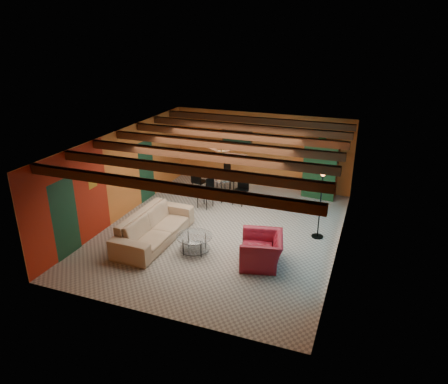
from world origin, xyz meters
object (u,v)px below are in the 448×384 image
at_px(armchair, 262,250).
at_px(dining_table, 219,184).
at_px(armoire, 320,170).
at_px(floor_lamp, 320,204).
at_px(coffee_table, 195,244).
at_px(vase, 219,166).
at_px(sofa, 154,227).
at_px(potted_plant, 323,136).

xyz_separation_m(armchair, dining_table, (-2.49, 3.52, 0.17)).
height_order(armoire, floor_lamp, floor_lamp).
xyz_separation_m(coffee_table, armoire, (2.44, 5.05, 0.71)).
bearing_deg(armchair, floor_lamp, 136.68).
bearing_deg(vase, sofa, -99.89).
bearing_deg(armchair, dining_table, -158.23).
bearing_deg(armchair, armoire, 159.13).
xyz_separation_m(armchair, coffee_table, (-1.79, -0.07, -0.14)).
distance_m(armoire, vase, 3.47).
bearing_deg(armchair, coffee_table, -101.38).
height_order(coffee_table, potted_plant, potted_plant).
xyz_separation_m(floor_lamp, potted_plant, (-0.45, 3.07, 1.11)).
relative_size(sofa, vase, 14.85).
relative_size(coffee_table, vase, 4.99).
relative_size(potted_plant, vase, 2.31).
height_order(coffee_table, dining_table, dining_table).
distance_m(armchair, armoire, 5.06).
distance_m(sofa, dining_table, 3.45).
relative_size(dining_table, vase, 11.10).
distance_m(coffee_table, floor_lamp, 3.59).
distance_m(armchair, vase, 4.39).
relative_size(dining_table, potted_plant, 4.80).
relative_size(dining_table, armoire, 1.10).
bearing_deg(sofa, vase, -9.09).
bearing_deg(floor_lamp, sofa, -156.83).
bearing_deg(potted_plant, floor_lamp, -81.67).
relative_size(coffee_table, floor_lamp, 0.47).
xyz_separation_m(coffee_table, vase, (-0.69, 3.59, 0.95)).
bearing_deg(coffee_table, armoire, 64.20).
height_order(armchair, vase, vase).
bearing_deg(armoire, vase, -147.22).
bearing_deg(armoire, coffee_table, -108.05).
relative_size(armchair, floor_lamp, 0.58).
bearing_deg(potted_plant, sofa, -127.49).
distance_m(coffee_table, vase, 3.77).
height_order(sofa, floor_lamp, floor_lamp).
xyz_separation_m(armoire, floor_lamp, (0.45, -3.07, 0.06)).
bearing_deg(dining_table, sofa, -99.89).
xyz_separation_m(sofa, vase, (0.59, 3.40, 0.78)).
xyz_separation_m(sofa, armchair, (3.08, -0.13, -0.03)).
relative_size(sofa, armchair, 2.40).
distance_m(dining_table, floor_lamp, 3.96).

